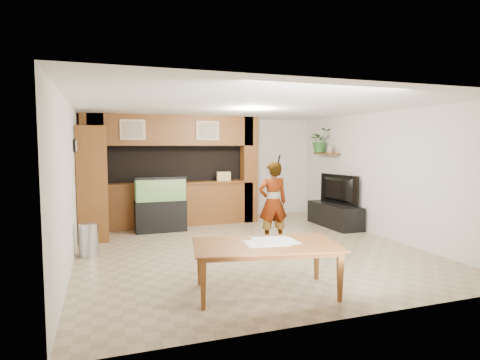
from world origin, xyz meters
name	(u,v)px	position (x,y,z in m)	size (l,w,h in m)	color
floor	(246,248)	(0.00, 0.00, 0.00)	(6.50, 6.50, 0.00)	tan
ceiling	(247,107)	(0.00, 0.00, 2.60)	(6.50, 6.50, 0.00)	white
wall_back	(204,169)	(0.00, 3.25, 1.30)	(6.00, 6.00, 0.00)	silver
wall_left	(70,184)	(-3.00, 0.00, 1.30)	(6.50, 6.50, 0.00)	silver
wall_right	(382,175)	(3.00, 0.00, 1.30)	(6.50, 6.50, 0.00)	silver
partition	(171,170)	(-0.95, 2.64, 1.31)	(4.20, 0.99, 2.60)	brown
wall_clock	(75,146)	(-2.97, 1.00, 1.90)	(0.05, 0.25, 0.25)	black
wall_shelf	(326,154)	(2.85, 1.95, 1.70)	(0.25, 0.90, 0.04)	brown
pantry_cabinet	(93,183)	(-2.70, 1.70, 1.14)	(0.57, 0.94, 2.29)	brown
trash_can	(89,240)	(-2.77, 0.33, 0.29)	(0.32, 0.32, 0.58)	#B2B2B7
aquarium	(161,205)	(-1.31, 1.95, 0.60)	(1.11, 0.41, 1.23)	black
tv_stand	(335,215)	(2.65, 1.19, 0.26)	(0.58, 1.58, 0.53)	black
television	(335,189)	(2.65, 1.19, 0.87)	(1.21, 0.16, 0.69)	black
photo_frame	(330,149)	(2.85, 1.77, 1.81)	(0.03, 0.14, 0.18)	tan
potted_plant	(320,141)	(2.82, 2.21, 2.03)	(0.56, 0.48, 0.62)	#296126
person	(273,202)	(0.62, 0.19, 0.80)	(0.58, 0.38, 1.60)	#9A7454
microphone	(279,159)	(0.67, 0.03, 1.65)	(0.04, 0.04, 0.17)	black
dining_table	(266,269)	(-0.55, -2.28, 0.33)	(1.85, 1.03, 0.65)	brown
newspaper_a	(266,243)	(-0.53, -2.23, 0.65)	(0.54, 0.39, 0.01)	silver
newspaper_b	(278,242)	(-0.36, -2.21, 0.65)	(0.52, 0.38, 0.01)	silver
newspaper_c	(271,240)	(-0.40, -2.08, 0.65)	(0.50, 0.36, 0.01)	silver
counter_box	(224,176)	(0.29, 2.45, 1.15)	(0.33, 0.22, 0.22)	tan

